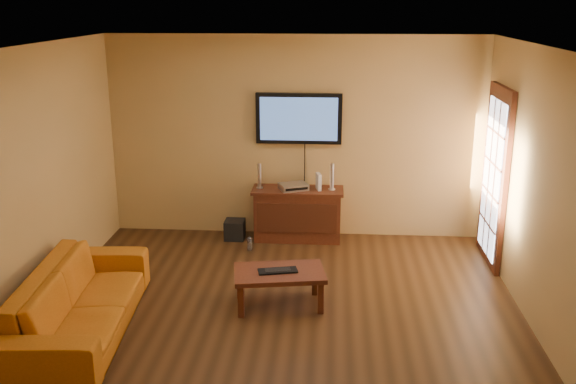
# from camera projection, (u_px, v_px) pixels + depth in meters

# --- Properties ---
(ground_plane) EXTENTS (5.00, 5.00, 0.00)m
(ground_plane) POSITION_uv_depth(u_px,v_px,m) (280.00, 317.00, 6.56)
(ground_plane) COLOR black
(ground_plane) RESTS_ON ground
(room_walls) EXTENTS (5.00, 5.00, 5.00)m
(room_walls) POSITION_uv_depth(u_px,v_px,m) (284.00, 143.00, 6.67)
(room_walls) COLOR tan
(room_walls) RESTS_ON ground
(french_door) EXTENTS (0.07, 1.02, 2.22)m
(french_door) POSITION_uv_depth(u_px,v_px,m) (494.00, 179.00, 7.72)
(french_door) COLOR #401A0E
(french_door) RESTS_ON ground
(media_console) EXTENTS (1.21, 0.46, 0.70)m
(media_console) POSITION_uv_depth(u_px,v_px,m) (298.00, 214.00, 8.62)
(media_console) COLOR #401A0E
(media_console) RESTS_ON ground
(television) EXTENTS (1.14, 0.08, 0.67)m
(television) POSITION_uv_depth(u_px,v_px,m) (299.00, 119.00, 8.44)
(television) COLOR black
(television) RESTS_ON ground
(coffee_table) EXTENTS (1.02, 0.71, 0.39)m
(coffee_table) POSITION_uv_depth(u_px,v_px,m) (279.00, 276.00, 6.72)
(coffee_table) COLOR #401A0E
(coffee_table) RESTS_ON ground
(sofa) EXTENTS (0.83, 2.28, 0.88)m
(sofa) POSITION_uv_depth(u_px,v_px,m) (79.00, 291.00, 6.14)
(sofa) COLOR #B66314
(sofa) RESTS_ON ground
(speaker_left) EXTENTS (0.09, 0.09, 0.33)m
(speaker_left) POSITION_uv_depth(u_px,v_px,m) (259.00, 177.00, 8.52)
(speaker_left) COLOR silver
(speaker_left) RESTS_ON media_console
(speaker_right) EXTENTS (0.10, 0.10, 0.35)m
(speaker_right) POSITION_uv_depth(u_px,v_px,m) (332.00, 178.00, 8.44)
(speaker_right) COLOR silver
(speaker_right) RESTS_ON media_console
(av_receiver) EXTENTS (0.43, 0.37, 0.08)m
(av_receiver) POSITION_uv_depth(u_px,v_px,m) (293.00, 187.00, 8.49)
(av_receiver) COLOR silver
(av_receiver) RESTS_ON media_console
(game_console) EXTENTS (0.08, 0.17, 0.22)m
(game_console) POSITION_uv_depth(u_px,v_px,m) (319.00, 182.00, 8.46)
(game_console) COLOR white
(game_console) RESTS_ON media_console
(subwoofer) EXTENTS (0.26, 0.26, 0.26)m
(subwoofer) POSITION_uv_depth(u_px,v_px,m) (235.00, 230.00, 8.68)
(subwoofer) COLOR black
(subwoofer) RESTS_ON ground
(bottle) EXTENTS (0.06, 0.06, 0.19)m
(bottle) POSITION_uv_depth(u_px,v_px,m) (250.00, 244.00, 8.29)
(bottle) COLOR white
(bottle) RESTS_ON ground
(keyboard) EXTENTS (0.43, 0.25, 0.02)m
(keyboard) POSITION_uv_depth(u_px,v_px,m) (278.00, 271.00, 6.69)
(keyboard) COLOR black
(keyboard) RESTS_ON coffee_table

